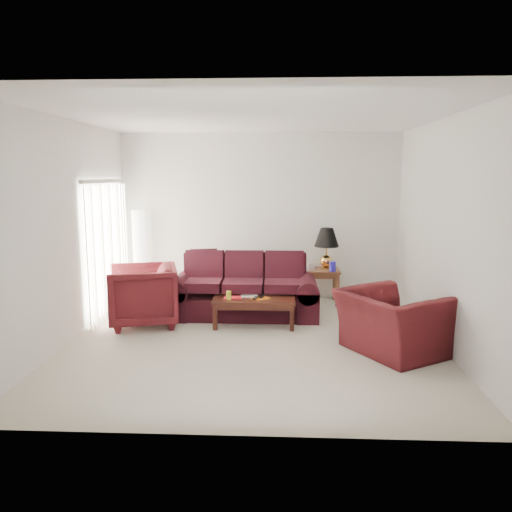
{
  "coord_description": "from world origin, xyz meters",
  "views": [
    {
      "loc": [
        0.35,
        -6.54,
        2.26
      ],
      "look_at": [
        0.0,
        0.85,
        1.05
      ],
      "focal_mm": 35.0,
      "sensor_mm": 36.0,
      "label": 1
    }
  ],
  "objects": [
    {
      "name": "remote_b",
      "position": [
        0.1,
        0.73,
        0.46
      ],
      "size": [
        0.09,
        0.18,
        0.02
      ],
      "primitive_type": "cube",
      "rotation": [
        0.0,
        0.0,
        -0.23
      ],
      "color": "black",
      "rests_on": "coffee_table"
    },
    {
      "name": "end_table",
      "position": [
        1.13,
        2.15,
        0.3
      ],
      "size": [
        0.59,
        0.59,
        0.61
      ],
      "primitive_type": null,
      "rotation": [
        0.0,
        0.0,
        -0.06
      ],
      "color": "#472718",
      "rests_on": "ground"
    },
    {
      "name": "magazine_red",
      "position": [
        -0.34,
        0.7,
        0.44
      ],
      "size": [
        0.28,
        0.22,
        0.01
      ],
      "primitive_type": "cube",
      "rotation": [
        0.0,
        0.0,
        0.1
      ],
      "color": "red",
      "rests_on": "coffee_table"
    },
    {
      "name": "sofa",
      "position": [
        -0.22,
        1.26,
        0.49
      ],
      "size": [
        2.39,
        1.06,
        0.97
      ],
      "primitive_type": null,
      "rotation": [
        0.0,
        0.0,
        0.02
      ],
      "color": "black",
      "rests_on": "ground"
    },
    {
      "name": "magazine_orange",
      "position": [
        0.07,
        0.68,
        0.44
      ],
      "size": [
        0.31,
        0.3,
        0.01
      ],
      "primitive_type": "cube",
      "rotation": [
        0.0,
        0.0,
        0.68
      ],
      "color": "#CC6618",
      "rests_on": "coffee_table"
    },
    {
      "name": "blue_canister",
      "position": [
        1.27,
        1.96,
        0.7
      ],
      "size": [
        0.13,
        0.13,
        0.17
      ],
      "primitive_type": "cylinder",
      "rotation": [
        0.0,
        0.0,
        0.21
      ],
      "color": "#231BAF",
      "rests_on": "end_table"
    },
    {
      "name": "yellow_glass",
      "position": [
        -0.39,
        0.61,
        0.5
      ],
      "size": [
        0.1,
        0.1,
        0.13
      ],
      "primitive_type": "cylinder",
      "rotation": [
        0.0,
        0.0,
        0.38
      ],
      "color": "yellow",
      "rests_on": "coffee_table"
    },
    {
      "name": "coffee_table",
      "position": [
        -0.02,
        0.75,
        0.21
      ],
      "size": [
        1.27,
        0.7,
        0.43
      ],
      "primitive_type": null,
      "rotation": [
        0.0,
        0.0,
        -0.07
      ],
      "color": "black",
      "rests_on": "ground"
    },
    {
      "name": "magazine_white",
      "position": [
        -0.11,
        0.83,
        0.44
      ],
      "size": [
        0.27,
        0.21,
        0.01
      ],
      "primitive_type": "cube",
      "rotation": [
        0.0,
        0.0,
        -0.09
      ],
      "color": "silver",
      "rests_on": "coffee_table"
    },
    {
      "name": "remote_a",
      "position": [
        0.0,
        0.63,
        0.46
      ],
      "size": [
        0.08,
        0.17,
        0.02
      ],
      "primitive_type": "cube",
      "rotation": [
        0.0,
        0.0,
        -0.2
      ],
      "color": "black",
      "rests_on": "coffee_table"
    },
    {
      "name": "armchair_left",
      "position": [
        -1.71,
        0.72,
        0.46
      ],
      "size": [
        1.22,
        1.2,
        0.92
      ],
      "primitive_type": "imported",
      "rotation": [
        0.0,
        0.0,
        -1.31
      ],
      "color": "#400E13",
      "rests_on": "ground"
    },
    {
      "name": "floor",
      "position": [
        0.0,
        0.0,
        0.0
      ],
      "size": [
        5.0,
        5.0,
        0.0
      ],
      "primitive_type": "plane",
      "color": "beige",
      "rests_on": "ground"
    },
    {
      "name": "picture_frame",
      "position": [
        1.03,
        2.36,
        0.7
      ],
      "size": [
        0.21,
        0.22,
        0.06
      ],
      "primitive_type": "cube",
      "rotation": [
        1.36,
        0.0,
        0.45
      ],
      "color": "white",
      "rests_on": "end_table"
    },
    {
      "name": "throw_pillow",
      "position": [
        -0.95,
        1.89,
        0.76
      ],
      "size": [
        0.5,
        0.32,
        0.48
      ],
      "primitive_type": "cube",
      "rotation": [
        -0.21,
        0.0,
        0.23
      ],
      "color": "black",
      "rests_on": "sofa"
    },
    {
      "name": "floor_lamp",
      "position": [
        -2.16,
        2.2,
        0.83
      ],
      "size": [
        0.35,
        0.35,
        1.66
      ],
      "primitive_type": null,
      "rotation": [
        0.0,
        0.0,
        -0.36
      ],
      "color": "white",
      "rests_on": "ground"
    },
    {
      "name": "clock",
      "position": [
        0.91,
        2.04,
        0.67
      ],
      "size": [
        0.13,
        0.08,
        0.13
      ],
      "primitive_type": "cube",
      "rotation": [
        0.0,
        0.0,
        0.33
      ],
      "color": "white",
      "rests_on": "end_table"
    },
    {
      "name": "table_lamp",
      "position": [
        1.18,
        2.19,
        0.97
      ],
      "size": [
        0.55,
        0.55,
        0.73
      ],
      "primitive_type": null,
      "rotation": [
        0.0,
        0.0,
        -0.31
      ],
      "color": "gold",
      "rests_on": "end_table"
    },
    {
      "name": "armchair_right",
      "position": [
        1.79,
        -0.34,
        0.39
      ],
      "size": [
        1.54,
        1.59,
        0.79
      ],
      "primitive_type": "imported",
      "rotation": [
        0.0,
        0.0,
        2.13
      ],
      "color": "#3D0E11",
      "rests_on": "ground"
    },
    {
      "name": "blinds",
      "position": [
        -2.42,
        1.3,
        1.08
      ],
      "size": [
        0.1,
        2.0,
        2.16
      ],
      "primitive_type": "cube",
      "color": "silver",
      "rests_on": "ground"
    }
  ]
}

